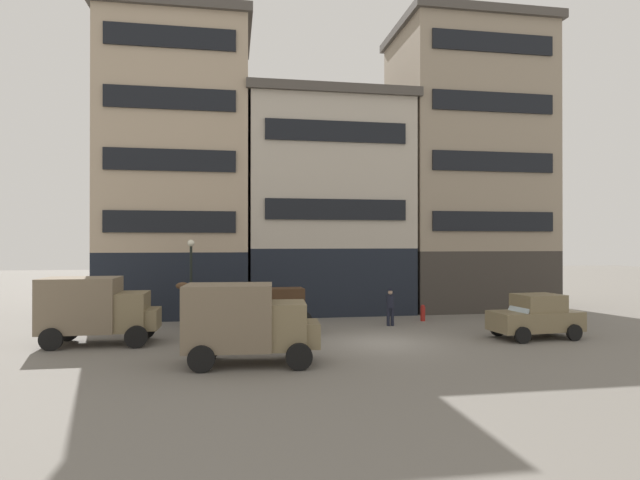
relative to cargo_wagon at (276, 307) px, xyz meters
The scene contains 12 objects.
ground_plane 5.01m from the cargo_wagon, 34.81° to the right, with size 120.00×120.00×0.00m, color slate.
building_far_left 11.53m from the cargo_wagon, 122.99° to the left, with size 8.20×7.28×16.40m.
building_center_left 9.86m from the cargo_wagon, 64.95° to the left, with size 9.54×7.28×12.46m.
building_center_right 16.51m from the cargo_wagon, 31.35° to the left, with size 9.07×7.28×17.37m.
cargo_wagon is the anchor object (origin of this frame).
draft_horse 2.95m from the cargo_wagon, behind, with size 2.35×0.68×2.30m.
delivery_truck_near 5.74m from the cargo_wagon, 104.26° to the right, with size 4.46×2.40×2.62m.
delivery_truck_far 7.24m from the cargo_wagon, 169.79° to the right, with size 4.36×2.15×2.62m.
sedan_dark 10.97m from the cargo_wagon, 15.54° to the right, with size 3.82×2.10×1.83m.
pedestrian_officer 5.69m from the cargo_wagon, 11.92° to the left, with size 0.41×0.41×1.79m.
streetlamp_curbside 4.65m from the cargo_wagon, 149.82° to the left, with size 0.32×0.32×4.12m.
fire_hydrant_curbside 8.02m from the cargo_wagon, 16.96° to the left, with size 0.24×0.24×0.83m.
Camera 1 is at (-5.87, -19.81, 3.99)m, focal length 28.97 mm.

